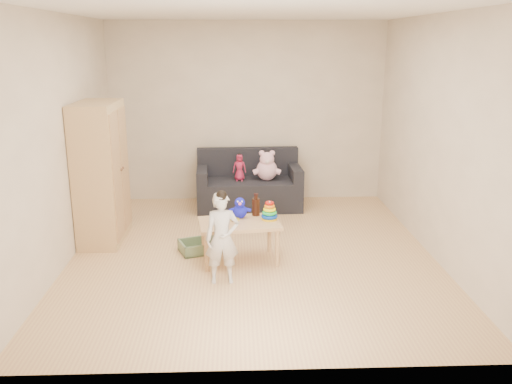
{
  "coord_description": "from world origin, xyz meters",
  "views": [
    {
      "loc": [
        -0.18,
        -5.69,
        2.31
      ],
      "look_at": [
        0.05,
        0.25,
        0.65
      ],
      "focal_mm": 38.0,
      "sensor_mm": 36.0,
      "label": 1
    }
  ],
  "objects_px": {
    "sofa": "(249,194)",
    "play_table": "(239,241)",
    "wardrobe": "(101,173)",
    "toddler": "(222,239)"
  },
  "relations": [
    {
      "from": "wardrobe",
      "to": "play_table",
      "type": "distance_m",
      "value": 1.88
    },
    {
      "from": "play_table",
      "to": "toddler",
      "type": "xyz_separation_m",
      "value": [
        -0.17,
        -0.52,
        0.22
      ]
    },
    {
      "from": "play_table",
      "to": "sofa",
      "type": "bearing_deg",
      "value": 85.47
    },
    {
      "from": "sofa",
      "to": "toddler",
      "type": "bearing_deg",
      "value": -99.72
    },
    {
      "from": "wardrobe",
      "to": "sofa",
      "type": "bearing_deg",
      "value": 34.46
    },
    {
      "from": "toddler",
      "to": "play_table",
      "type": "bearing_deg",
      "value": 67.07
    },
    {
      "from": "wardrobe",
      "to": "toddler",
      "type": "xyz_separation_m",
      "value": [
        1.44,
        -1.27,
        -0.38
      ]
    },
    {
      "from": "wardrobe",
      "to": "toddler",
      "type": "relative_size",
      "value": 1.84
    },
    {
      "from": "sofa",
      "to": "play_table",
      "type": "relative_size",
      "value": 1.72
    },
    {
      "from": "sofa",
      "to": "wardrobe",
      "type": "bearing_deg",
      "value": -147.78
    }
  ]
}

